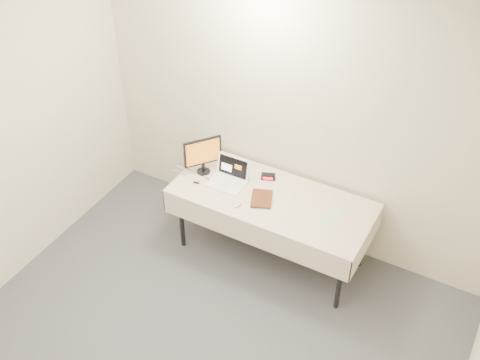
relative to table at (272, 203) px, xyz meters
The scene contains 9 objects.
back_wall 0.81m from the table, 90.00° to the left, with size 4.00×0.10×2.70m, color beige.
table is the anchor object (origin of this frame).
laptop 0.47m from the table, behind, with size 0.33×0.28×0.23m.
monitor 0.80m from the table, behind, with size 0.25×0.30×0.38m.
book 0.27m from the table, 144.20° to the right, with size 0.19×0.02×0.25m, color brown.
alarm_clock 0.29m from the table, 124.33° to the left, with size 0.14×0.10×0.05m.
clicker 0.34m from the table, 130.48° to the right, with size 0.04×0.09×0.02m, color silver.
paper_form 0.57m from the table, ahead, with size 0.11×0.27×0.00m, color #AEDBAE.
usb_dongle 0.74m from the table, 167.44° to the right, with size 0.06×0.02×0.01m, color black.
Camera 1 is at (1.77, -1.75, 4.29)m, focal length 45.00 mm.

